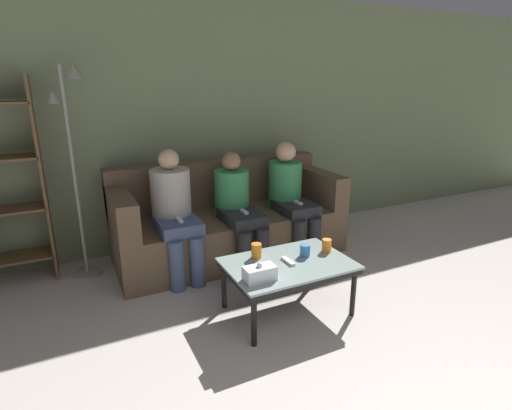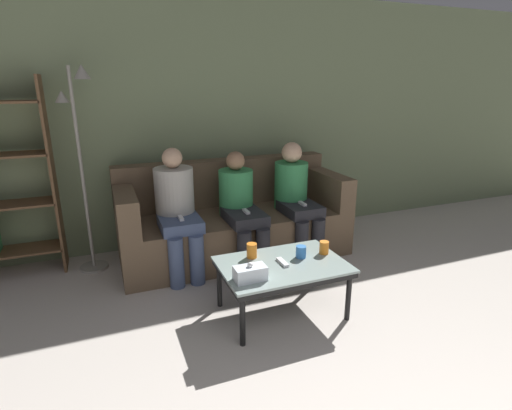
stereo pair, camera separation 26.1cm
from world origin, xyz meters
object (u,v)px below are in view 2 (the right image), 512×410
coffee_table (282,268)px  cup_near_left (324,248)px  seated_person_left_end (177,207)px  seated_person_mid_left (240,205)px  tissue_box (250,273)px  standing_lamp (81,150)px  seated_person_mid_right (295,195)px  cup_far_center (252,251)px  game_remote (283,262)px  couch (233,221)px  cup_near_right (301,252)px

coffee_table → cup_near_left: (0.38, 0.04, 0.09)m
seated_person_left_end → seated_person_mid_left: size_ratio=1.06×
tissue_box → seated_person_left_end: (-0.26, 1.18, 0.16)m
standing_lamp → seated_person_mid_right: (1.95, -0.36, -0.52)m
seated_person_mid_left → standing_lamp: bearing=164.1°
standing_lamp → seated_person_mid_right: size_ratio=1.63×
cup_far_center → seated_person_left_end: size_ratio=0.10×
cup_near_left → cup_far_center: bearing=165.9°
cup_near_left → seated_person_mid_left: 1.02m
cup_far_center → game_remote: cup_far_center is taller
cup_far_center → tissue_box: size_ratio=0.52×
coffee_table → tissue_box: 0.36m
game_remote → seated_person_mid_left: 1.00m
cup_near_left → tissue_box: tissue_box is taller
coffee_table → seated_person_mid_left: size_ratio=0.86×
couch → tissue_box: size_ratio=10.25×
coffee_table → cup_far_center: (-0.18, 0.18, 0.10)m
game_remote → seated_person_mid_left: size_ratio=0.14×
standing_lamp → seated_person_left_end: standing_lamp is taller
seated_person_left_end → tissue_box: bearing=-77.4°
game_remote → standing_lamp: (-1.33, 1.37, 0.71)m
couch → seated_person_mid_left: 0.34m
cup_far_center → couch: bearing=79.5°
seated_person_mid_left → seated_person_mid_right: size_ratio=0.95×
coffee_table → seated_person_mid_right: size_ratio=0.82×
cup_near_left → seated_person_left_end: 1.38m
coffee_table → seated_person_left_end: seated_person_left_end is taller
cup_near_left → standing_lamp: size_ratio=0.05×
cup_near_right → cup_far_center: (-0.35, 0.14, 0.01)m
coffee_table → seated_person_left_end: bearing=119.6°
cup_near_left → seated_person_mid_right: size_ratio=0.09×
coffee_table → cup_near_right: bearing=13.8°
tissue_box → game_remote: tissue_box is taller
tissue_box → game_remote: bearing=26.0°
couch → standing_lamp: (-1.35, 0.14, 0.80)m
seated_person_left_end → coffee_table: bearing=-60.4°
seated_person_left_end → cup_far_center: bearing=-64.3°
coffee_table → couch: bearing=89.2°
seated_person_mid_right → tissue_box: bearing=-128.7°
coffee_table → seated_person_mid_right: (0.62, 1.01, 0.24)m
coffee_table → cup_far_center: size_ratio=8.15×
cup_near_left → standing_lamp: 2.27m
tissue_box → seated_person_mid_left: (0.34, 1.14, 0.12)m
game_remote → tissue_box: bearing=-154.0°
cup_near_right → seated_person_mid_left: size_ratio=0.09×
game_remote → standing_lamp: size_ratio=0.08×
cup_near_right → standing_lamp: 2.12m
seated_person_mid_right → game_remote: bearing=-121.4°
coffee_table → game_remote: game_remote is taller
cup_near_left → seated_person_mid_left: bearing=110.9°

